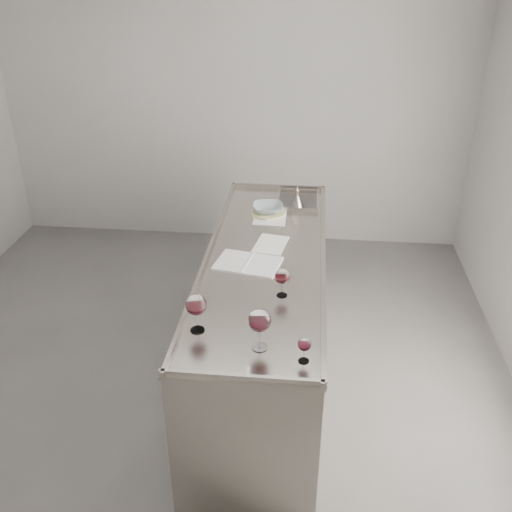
# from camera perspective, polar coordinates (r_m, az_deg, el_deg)

# --- Properties ---
(room_shell) EXTENTS (4.54, 5.04, 2.84)m
(room_shell) POSITION_cam_1_polar(r_m,az_deg,el_deg) (3.24, -8.38, 5.02)
(room_shell) COLOR #55524F
(room_shell) RESTS_ON ground
(counter) EXTENTS (0.77, 2.42, 0.97)m
(counter) POSITION_cam_1_polar(r_m,az_deg,el_deg) (3.87, 0.86, -6.17)
(counter) COLOR #9B928B
(counter) RESTS_ON ground
(wine_glass_left) EXTENTS (0.11, 0.11, 0.21)m
(wine_glass_left) POSITION_cam_1_polar(r_m,az_deg,el_deg) (2.88, -6.01, -4.96)
(wine_glass_left) COLOR white
(wine_glass_left) RESTS_ON counter
(wine_glass_middle) EXTENTS (0.11, 0.11, 0.22)m
(wine_glass_middle) POSITION_cam_1_polar(r_m,az_deg,el_deg) (2.74, 0.37, -6.56)
(wine_glass_middle) COLOR white
(wine_glass_middle) RESTS_ON counter
(wine_glass_right) EXTENTS (0.09, 0.09, 0.17)m
(wine_glass_right) POSITION_cam_1_polar(r_m,az_deg,el_deg) (3.17, 2.65, -2.10)
(wine_glass_right) COLOR white
(wine_glass_right) RESTS_ON counter
(wine_glass_small) EXTENTS (0.07, 0.07, 0.13)m
(wine_glass_small) POSITION_cam_1_polar(r_m,az_deg,el_deg) (2.70, 4.86, -8.86)
(wine_glass_small) COLOR white
(wine_glass_small) RESTS_ON counter
(notebook) EXTENTS (0.44, 0.34, 0.02)m
(notebook) POSITION_cam_1_polar(r_m,az_deg,el_deg) (3.54, -0.82, -0.73)
(notebook) COLOR silver
(notebook) RESTS_ON counter
(loose_paper_top) EXTENTS (0.24, 0.31, 0.00)m
(loose_paper_top) POSITION_cam_1_polar(r_m,az_deg,el_deg) (3.78, 1.50, 1.20)
(loose_paper_top) COLOR silver
(loose_paper_top) RESTS_ON counter
(loose_paper_under) EXTENTS (0.24, 0.34, 0.00)m
(loose_paper_under) POSITION_cam_1_polar(r_m,az_deg,el_deg) (4.19, 1.43, 4.05)
(loose_paper_under) COLOR silver
(loose_paper_under) RESTS_ON counter
(trivet) EXTENTS (0.30, 0.30, 0.02)m
(trivet) POSITION_cam_1_polar(r_m,az_deg,el_deg) (4.22, 1.22, 4.33)
(trivet) COLOR #D2C787
(trivet) RESTS_ON counter
(ceramic_bowl) EXTENTS (0.25, 0.25, 0.06)m
(ceramic_bowl) POSITION_cam_1_polar(r_m,az_deg,el_deg) (4.21, 1.22, 4.80)
(ceramic_bowl) COLOR gray
(ceramic_bowl) RESTS_ON trivet
(wine_funnel) EXTENTS (0.12, 0.12, 0.18)m
(wine_funnel) POSITION_cam_1_polar(r_m,az_deg,el_deg) (4.31, 4.12, 5.44)
(wine_funnel) COLOR gray
(wine_funnel) RESTS_ON counter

